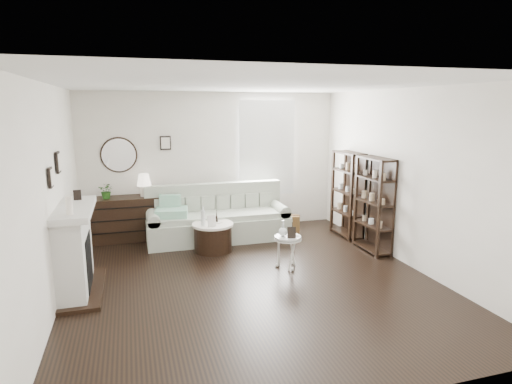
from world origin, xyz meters
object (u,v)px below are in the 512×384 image
object	(u,v)px
dresser	(126,219)
pedestal_table	(288,239)
sofa	(217,221)
drum_table	(213,237)

from	to	relation	value
dresser	pedestal_table	bearing A→B (deg)	-42.63
pedestal_table	sofa	bearing A→B (deg)	112.21
sofa	pedestal_table	distance (m)	1.92
drum_table	pedestal_table	size ratio (longest dim) A/B	1.39
sofa	drum_table	world-z (taller)	sofa
sofa	dresser	distance (m)	1.67
sofa	drum_table	xyz separation A→B (m)	(-0.22, -0.68, -0.09)
sofa	drum_table	bearing A→B (deg)	-107.65
sofa	pedestal_table	world-z (taller)	sofa
dresser	pedestal_table	distance (m)	3.19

